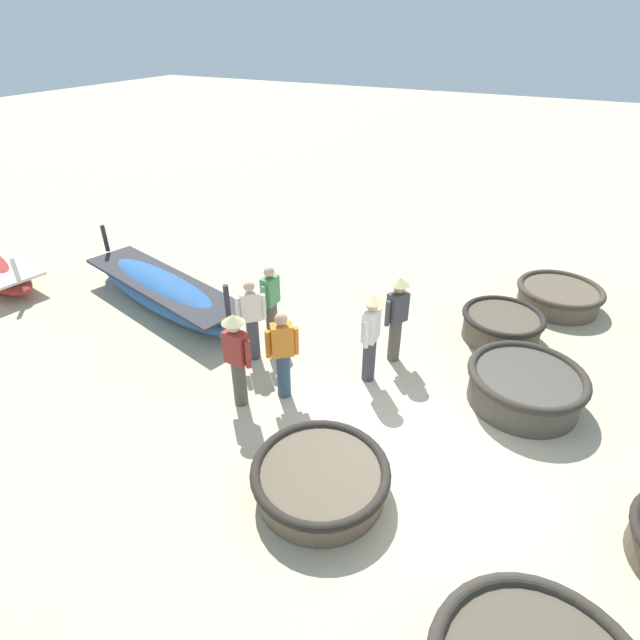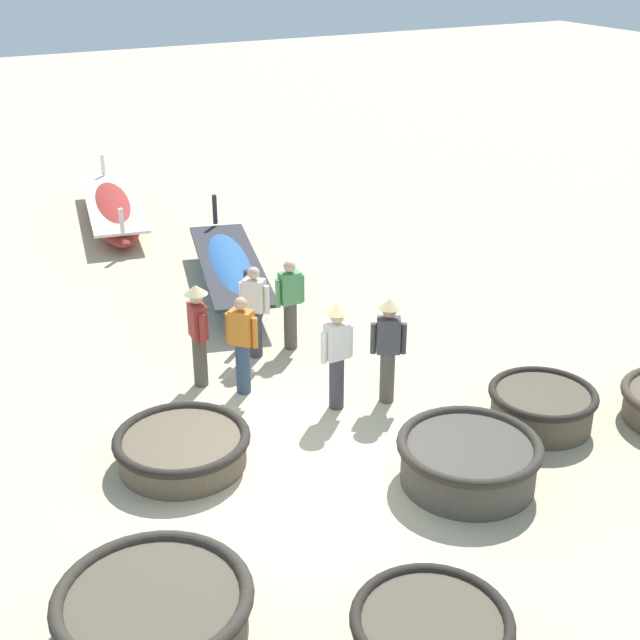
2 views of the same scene
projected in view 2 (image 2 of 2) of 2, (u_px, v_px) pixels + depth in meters
The scene contains 14 objects.
ground_plane at pixel (287, 469), 11.74m from camera, with size 80.00×80.00×0.00m, color #C6B793.
coracle_center at pixel (182, 448), 11.75m from camera, with size 1.82×1.82×0.47m.
coracle_beside_post at pixel (469, 459), 11.34m from camera, with size 1.86×1.86×0.62m.
coracle_nearest at pixel (431, 633), 8.70m from camera, with size 1.62×1.62×0.49m.
coracle_front_left at pixel (542, 406), 12.65m from camera, with size 1.54×1.54×0.56m.
coracle_far_right at pixel (154, 612), 8.90m from camera, with size 2.02×2.02×0.58m.
long_boat_white_hull at pixel (230, 273), 17.14m from camera, with size 2.25×4.96×1.28m.
long_boat_green_hull at pixel (113, 210), 21.01m from camera, with size 2.06×5.29×1.05m.
fisherman_standing_left at pixel (255, 309), 14.41m from camera, with size 0.39×0.42×1.57m.
fisherman_crouching at pixel (242, 343), 13.30m from camera, with size 0.39×0.43×1.57m.
fisherman_by_coracle at pixel (337, 349), 12.82m from camera, with size 0.53×0.36×1.67m.
fisherman_standing_right at pixel (388, 343), 13.00m from camera, with size 0.48×0.36×1.67m.
fisherman_with_hat at pixel (198, 329), 13.46m from camera, with size 0.36×0.53×1.67m.
fisherman_hauling at pixel (290, 302), 14.69m from camera, with size 0.53×0.23×1.57m.
Camera 2 is at (-4.18, -8.93, 6.68)m, focal length 50.00 mm.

